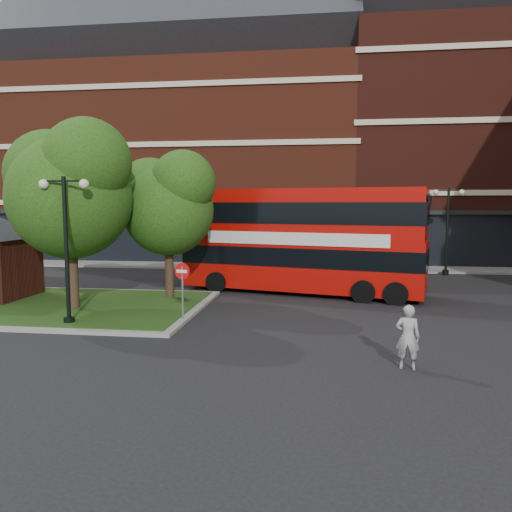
# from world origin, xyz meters

# --- Properties ---
(ground) EXTENTS (120.00, 120.00, 0.00)m
(ground) POSITION_xyz_m (0.00, 0.00, 0.00)
(ground) COLOR black
(ground) RESTS_ON ground
(pavement_far) EXTENTS (44.00, 3.00, 0.12)m
(pavement_far) POSITION_xyz_m (0.00, 16.50, 0.06)
(pavement_far) COLOR slate
(pavement_far) RESTS_ON ground
(terrace_far_left) EXTENTS (26.00, 12.00, 14.00)m
(terrace_far_left) POSITION_xyz_m (-8.00, 24.00, 7.00)
(terrace_far_left) COLOR #612617
(terrace_far_left) RESTS_ON ground
(terrace_far_right) EXTENTS (18.00, 12.00, 16.00)m
(terrace_far_right) POSITION_xyz_m (14.00, 24.00, 8.00)
(terrace_far_right) COLOR #471911
(terrace_far_right) RESTS_ON ground
(traffic_island) EXTENTS (12.60, 7.60, 0.15)m
(traffic_island) POSITION_xyz_m (-8.00, 3.00, 0.07)
(traffic_island) COLOR gray
(traffic_island) RESTS_ON ground
(tree_island_west) EXTENTS (5.40, 4.71, 7.21)m
(tree_island_west) POSITION_xyz_m (-6.60, 2.58, 4.79)
(tree_island_west) COLOR #2D2116
(tree_island_west) RESTS_ON ground
(tree_island_east) EXTENTS (4.46, 3.90, 6.29)m
(tree_island_east) POSITION_xyz_m (-3.58, 5.06, 4.24)
(tree_island_east) COLOR #2D2116
(tree_island_east) RESTS_ON ground
(lamp_island) EXTENTS (1.72, 0.36, 5.00)m
(lamp_island) POSITION_xyz_m (-5.50, 0.20, 2.83)
(lamp_island) COLOR black
(lamp_island) RESTS_ON ground
(lamp_far_left) EXTENTS (1.72, 0.36, 5.00)m
(lamp_far_left) POSITION_xyz_m (2.00, 14.50, 2.83)
(lamp_far_left) COLOR black
(lamp_far_left) RESTS_ON ground
(lamp_far_right) EXTENTS (1.72, 0.36, 5.00)m
(lamp_far_right) POSITION_xyz_m (10.00, 14.50, 2.83)
(lamp_far_right) COLOR black
(lamp_far_right) RESTS_ON ground
(bus) EXTENTS (11.25, 5.09, 4.19)m
(bus) POSITION_xyz_m (1.95, 7.56, 2.75)
(bus) COLOR #AC0B06
(bus) RESTS_ON ground
(woman) EXTENTS (0.65, 0.49, 1.63)m
(woman) POSITION_xyz_m (5.05, -2.77, 0.82)
(woman) COLOR #9B9B9E
(woman) RESTS_ON ground
(car_silver) EXTENTS (3.76, 1.51, 1.28)m
(car_silver) POSITION_xyz_m (-3.47, 16.00, 0.64)
(car_silver) COLOR silver
(car_silver) RESTS_ON ground
(car_white) EXTENTS (4.66, 1.83, 1.51)m
(car_white) POSITION_xyz_m (6.09, 14.50, 0.76)
(car_white) COLOR silver
(car_white) RESTS_ON ground
(no_entry_sign) EXTENTS (0.57, 0.18, 2.08)m
(no_entry_sign) POSITION_xyz_m (-1.86, 1.26, 1.49)
(no_entry_sign) COLOR slate
(no_entry_sign) RESTS_ON ground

